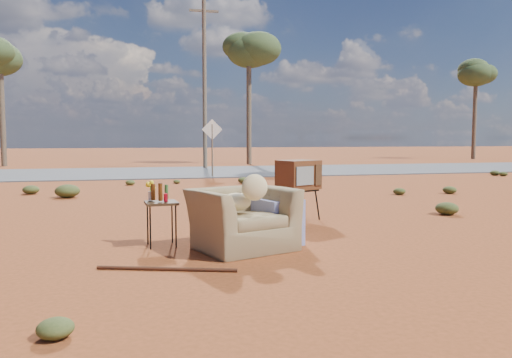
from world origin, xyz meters
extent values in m
plane|color=#94401D|center=(0.00, 0.00, 0.00)|extent=(140.00, 140.00, 0.00)
cube|color=#565659|center=(0.00, 15.00, 0.02)|extent=(140.00, 7.00, 0.04)
imported|color=olive|center=(0.01, -0.18, 0.54)|extent=(1.44, 1.17, 1.09)
ellipsoid|color=#E0C688|center=(-0.06, -0.14, 0.63)|extent=(0.39, 0.39, 0.23)
ellipsoid|color=#E0C688|center=(0.14, -0.35, 0.84)|extent=(0.35, 0.17, 0.35)
cube|color=navy|center=(0.52, 0.12, 0.32)|extent=(0.76, 0.94, 0.64)
cube|color=black|center=(1.50, 1.90, 0.54)|extent=(0.73, 0.66, 0.03)
cylinder|color=black|center=(1.33, 1.59, 0.27)|extent=(0.04, 0.04, 0.54)
cylinder|color=black|center=(1.83, 1.82, 0.27)|extent=(0.04, 0.04, 0.54)
cylinder|color=black|center=(1.16, 1.98, 0.27)|extent=(0.04, 0.04, 0.54)
cylinder|color=black|center=(1.66, 2.21, 0.27)|extent=(0.04, 0.04, 0.54)
cube|color=#602D18|center=(1.50, 1.90, 0.82)|extent=(0.83, 0.75, 0.52)
cube|color=gray|center=(1.52, 1.61, 0.82)|extent=(0.38, 0.18, 0.33)
cube|color=#472D19|center=(1.82, 1.75, 0.82)|extent=(0.15, 0.08, 0.37)
cube|color=#3B2915|center=(-1.03, 0.27, 0.60)|extent=(0.46, 0.46, 0.03)
cylinder|color=black|center=(-1.18, 0.09, 0.30)|extent=(0.02, 0.02, 0.60)
cylinder|color=black|center=(-0.84, 0.11, 0.30)|extent=(0.02, 0.02, 0.60)
cylinder|color=black|center=(-1.21, 0.43, 0.30)|extent=(0.02, 0.02, 0.60)
cylinder|color=black|center=(-0.87, 0.45, 0.30)|extent=(0.02, 0.02, 0.60)
cylinder|color=#4F270D|center=(-1.13, 0.31, 0.72)|extent=(0.06, 0.06, 0.22)
cylinder|color=#4F270D|center=(-1.04, 0.20, 0.73)|extent=(0.06, 0.06, 0.24)
cylinder|color=#2C5A26|center=(-0.95, 0.36, 0.72)|extent=(0.05, 0.05, 0.20)
cylinder|color=red|center=(-0.97, 0.19, 0.67)|extent=(0.05, 0.05, 0.11)
cylinder|color=silver|center=(-1.16, 0.39, 0.67)|extent=(0.07, 0.07, 0.12)
ellipsoid|color=yellow|center=(-1.16, 0.39, 0.82)|extent=(0.14, 0.14, 0.10)
cylinder|color=#4A2113|center=(-1.05, -1.06, 0.02)|extent=(1.53, 0.55, 0.04)
cylinder|color=brown|center=(1.50, 12.00, 1.00)|extent=(0.06, 0.06, 2.00)
cube|color=silver|center=(1.50, 12.00, 1.80)|extent=(0.78, 0.04, 0.78)
cylinder|color=brown|center=(-8.00, 22.00, 3.00)|extent=(0.28, 0.28, 6.00)
ellipsoid|color=#43582D|center=(-8.00, 22.00, 5.50)|extent=(3.20, 3.20, 2.20)
cylinder|color=brown|center=(5.00, 21.00, 3.50)|extent=(0.28, 0.28, 7.00)
ellipsoid|color=#43582D|center=(5.00, 21.00, 6.50)|extent=(3.20, 3.20, 2.20)
cylinder|color=brown|center=(22.00, 24.00, 3.25)|extent=(0.28, 0.28, 6.50)
ellipsoid|color=#43582D|center=(22.00, 24.00, 6.00)|extent=(3.20, 3.20, 2.20)
cylinder|color=brown|center=(2.00, 17.50, 4.00)|extent=(0.20, 0.20, 8.00)
cube|color=brown|center=(2.00, 17.50, 7.50)|extent=(1.40, 0.10, 0.10)
ellipsoid|color=#484D22|center=(4.50, 1.80, 0.12)|extent=(0.44, 0.44, 0.24)
ellipsoid|color=#484D22|center=(-3.00, 6.50, 0.17)|extent=(0.60, 0.60, 0.33)
ellipsoid|color=#484D22|center=(6.80, 5.00, 0.10)|extent=(0.36, 0.36, 0.20)
ellipsoid|color=#484D22|center=(3.20, 8.00, 0.11)|extent=(0.40, 0.40, 0.22)
ellipsoid|color=#484D22|center=(-1.50, 9.50, 0.08)|extent=(0.30, 0.30, 0.17)
camera|label=1|loc=(-1.38, -6.61, 1.48)|focal=35.00mm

